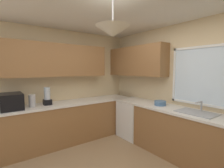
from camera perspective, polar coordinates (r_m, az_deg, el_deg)
The scene contains 9 objects.
room_shell at distance 2.74m, azimuth 3.01°, elevation 7.56°, with size 4.25×3.65×2.57m.
counter_run_left at distance 3.87m, azimuth -15.79°, elevation -12.62°, with size 0.65×3.26×0.88m.
counter_run_back at distance 3.32m, azimuth 24.21°, elevation -15.92°, with size 3.34×0.65×0.88m.
dishwasher at distance 4.06m, azimuth 7.44°, elevation -11.93°, with size 0.60×0.60×0.84m, color white.
microwave at distance 3.52m, azimuth -31.41°, elevation -5.13°, with size 0.48×0.36×0.29m, color black.
kettle at distance 3.55m, azimuth -25.86°, elevation -5.22°, with size 0.12×0.12×0.24m, color #B7B7BC.
sink_assembly at distance 3.12m, azimuth 27.17°, elevation -8.70°, with size 0.60×0.40×0.19m.
bowl at distance 3.49m, azimuth 16.28°, elevation -6.33°, with size 0.23×0.23×0.09m, color #4C7099.
blender_appliance at distance 3.62m, azimuth -21.43°, elevation -4.18°, with size 0.15×0.15×0.36m.
Camera 1 is at (1.71, -1.26, 1.62)m, focal length 26.50 mm.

